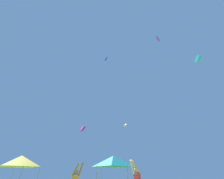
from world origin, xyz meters
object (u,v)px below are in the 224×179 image
kite_cyan_box (198,59)px  kite_magenta_box (83,129)px  canopy_tent_teal (113,161)px  canopy_tent_yellow (20,161)px  kite_blue_diamond (106,59)px  kite_orange_delta (125,125)px  kite_purple_delta (158,39)px

kite_cyan_box → kite_magenta_box: size_ratio=0.52×
canopy_tent_teal → kite_magenta_box: 20.05m
canopy_tent_yellow → kite_blue_diamond: size_ratio=1.53×
kite_orange_delta → kite_blue_diamond: 15.73m
canopy_tent_yellow → kite_purple_delta: bearing=23.4°
canopy_tent_yellow → kite_magenta_box: kite_magenta_box is taller
canopy_tent_yellow → kite_cyan_box: 18.41m
kite_orange_delta → kite_purple_delta: size_ratio=0.60×
kite_orange_delta → canopy_tent_yellow: bearing=-116.9°
canopy_tent_teal → canopy_tent_yellow: bearing=-171.6°
kite_purple_delta → canopy_tent_teal: bearing=-145.8°
canopy_tent_yellow → kite_orange_delta: 23.01m
canopy_tent_teal → kite_purple_delta: (9.33, 6.35, 23.96)m
kite_orange_delta → kite_purple_delta: bearing=-55.2°
canopy_tent_yellow → kite_orange_delta: size_ratio=3.07×
kite_blue_diamond → kite_magenta_box: (-5.74, 7.27, -13.70)m
kite_orange_delta → kite_magenta_box: (-9.47, -1.16, -0.94)m
kite_purple_delta → kite_magenta_box: (-17.36, 10.22, -16.03)m
canopy_tent_teal → kite_cyan_box: 12.18m
kite_orange_delta → canopy_tent_teal: bearing=-94.6°
kite_purple_delta → kite_magenta_box: size_ratio=1.19×
canopy_tent_teal → kite_blue_diamond: (-2.30, 9.30, 21.62)m
canopy_tent_teal → kite_magenta_box: size_ratio=2.21×
canopy_tent_yellow → kite_orange_delta: kite_orange_delta is taller
kite_orange_delta → kite_magenta_box: size_ratio=0.71×
kite_orange_delta → kite_magenta_box: kite_orange_delta is taller
canopy_tent_yellow → kite_purple_delta: 30.62m
kite_purple_delta → kite_blue_diamond: 12.22m
canopy_tent_teal → kite_orange_delta: kite_orange_delta is taller
canopy_tent_teal → kite_blue_diamond: 23.65m
canopy_tent_teal → kite_purple_delta: 26.48m
canopy_tent_yellow → kite_orange_delta: bearing=63.1°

